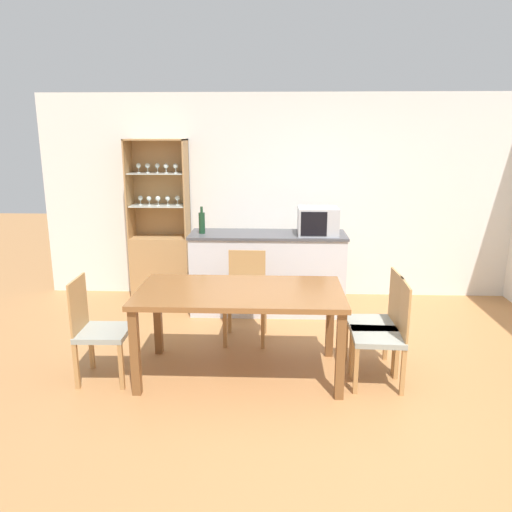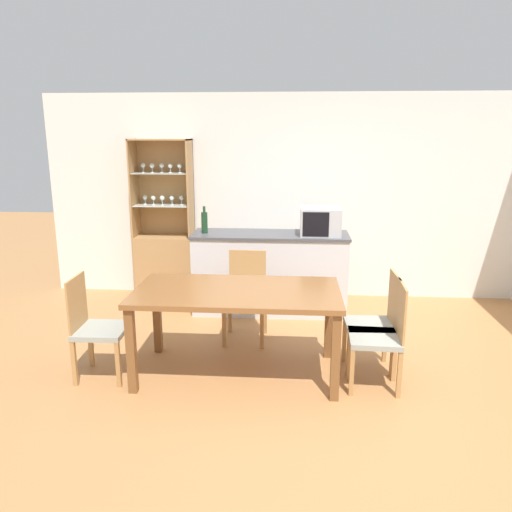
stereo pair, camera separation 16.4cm
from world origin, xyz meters
TOP-DOWN VIEW (x-y plane):
  - ground_plane at (0.00, 0.00)m, footprint 18.00×18.00m
  - wall_back at (0.00, 2.63)m, footprint 6.80×0.06m
  - kitchen_counter at (-0.51, 1.93)m, footprint 1.80×0.57m
  - display_cabinet at (-1.88, 2.42)m, footprint 0.73×0.37m
  - dining_table at (-0.72, 0.33)m, footprint 1.76×0.91m
  - dining_chair_side_right_far at (0.48, 0.46)m, footprint 0.43×0.43m
  - dining_chair_side_left_near at (-1.92, 0.19)m, footprint 0.42×0.42m
  - dining_chair_head_far at (-0.72, 1.11)m, footprint 0.43×0.43m
  - dining_chair_side_right_near at (0.48, 0.19)m, footprint 0.43×0.43m
  - microwave at (0.06, 1.90)m, footprint 0.45×0.40m
  - wine_bottle at (-1.27, 1.90)m, footprint 0.07×0.07m

SIDE VIEW (x-z plane):
  - ground_plane at x=0.00m, z-range 0.00..0.00m
  - dining_chair_side_right_far at x=0.48m, z-range 0.00..0.90m
  - dining_chair_side_left_near at x=-1.92m, z-range 0.00..0.90m
  - dining_chair_head_far at x=-0.72m, z-range 0.00..0.90m
  - dining_chair_side_right_near at x=0.48m, z-range 0.00..0.90m
  - kitchen_counter at x=-0.51m, z-range 0.00..0.95m
  - display_cabinet at x=-1.88m, z-range -0.42..1.58m
  - dining_table at x=-0.72m, z-range 0.30..1.07m
  - wine_bottle at x=-1.27m, z-range 0.92..1.23m
  - microwave at x=0.06m, z-range 0.94..1.25m
  - wall_back at x=0.00m, z-range 0.00..2.55m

